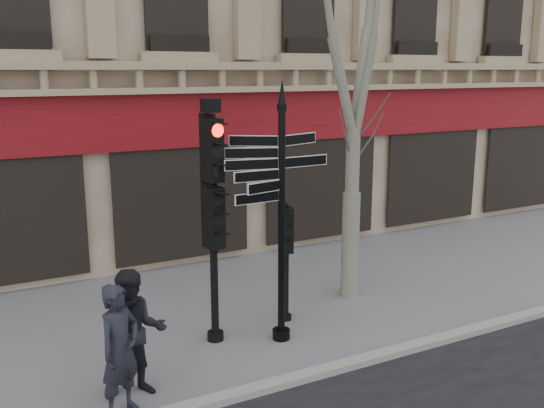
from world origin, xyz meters
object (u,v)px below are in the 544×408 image
(fingerpost, at_px, (282,169))
(traffic_signal_secondary, at_px, (286,242))
(traffic_signal_main, at_px, (212,192))
(pedestrian_b, at_px, (134,334))
(pedestrian_a, at_px, (120,350))

(fingerpost, bearing_deg, traffic_signal_secondary, 62.27)
(traffic_signal_main, bearing_deg, pedestrian_b, -155.33)
(pedestrian_b, bearing_deg, traffic_signal_secondary, 33.99)
(traffic_signal_main, height_order, pedestrian_b, traffic_signal_main)
(traffic_signal_main, relative_size, pedestrian_b, 2.19)
(fingerpost, height_order, pedestrian_b, fingerpost)
(traffic_signal_main, distance_m, traffic_signal_secondary, 1.95)
(traffic_signal_main, bearing_deg, pedestrian_a, -152.09)
(pedestrian_a, bearing_deg, traffic_signal_secondary, -7.27)
(traffic_signal_secondary, height_order, pedestrian_a, traffic_signal_secondary)
(traffic_signal_secondary, xyz_separation_m, pedestrian_a, (-3.64, -1.76, -0.61))
(pedestrian_a, bearing_deg, traffic_signal_main, 4.09)
(traffic_signal_secondary, bearing_deg, pedestrian_a, -132.95)
(fingerpost, xyz_separation_m, pedestrian_a, (-3.15, -1.06, -2.15))
(fingerpost, distance_m, traffic_signal_main, 1.25)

